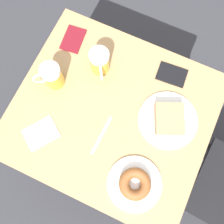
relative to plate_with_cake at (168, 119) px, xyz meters
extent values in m
plane|color=#333338|center=(0.07, -0.22, -0.73)|extent=(8.00, 8.00, 0.00)
cube|color=tan|center=(0.07, -0.22, -0.03)|extent=(0.74, 0.83, 0.03)
cylinder|color=black|center=(-0.26, -0.60, -0.39)|extent=(0.04, 0.04, 0.68)
cylinder|color=black|center=(0.40, -0.60, -0.39)|extent=(0.04, 0.04, 0.68)
cylinder|color=black|center=(-0.26, 0.15, -0.39)|extent=(0.04, 0.04, 0.68)
cylinder|color=black|center=(0.40, 0.15, -0.39)|extent=(0.04, 0.04, 0.68)
cylinder|color=black|center=(-0.07, 0.31, -0.52)|extent=(0.03, 0.03, 0.43)
cylinder|color=black|center=(0.28, 0.29, -0.52)|extent=(0.03, 0.03, 0.43)
cylinder|color=white|center=(0.00, 0.00, -0.01)|extent=(0.25, 0.25, 0.01)
cube|color=tan|center=(0.00, 0.00, 0.01)|extent=(0.16, 0.16, 0.04)
cylinder|color=white|center=(0.29, -0.02, -0.01)|extent=(0.22, 0.22, 0.01)
torus|color=brown|center=(0.29, -0.02, 0.01)|extent=(0.13, 0.13, 0.04)
cylinder|color=gold|center=(0.04, -0.51, 0.03)|extent=(0.08, 0.08, 0.10)
cylinder|color=white|center=(0.04, -0.51, 0.09)|extent=(0.08, 0.08, 0.02)
torus|color=silver|center=(0.07, -0.54, 0.04)|extent=(0.06, 0.07, 0.08)
cylinder|color=gold|center=(-0.10, -0.36, 0.03)|extent=(0.08, 0.08, 0.10)
cylinder|color=white|center=(-0.10, -0.36, 0.09)|extent=(0.08, 0.08, 0.02)
torus|color=silver|center=(-0.06, -0.34, 0.04)|extent=(0.07, 0.05, 0.08)
cube|color=white|center=(0.27, -0.46, -0.02)|extent=(0.17, 0.16, 0.00)
cube|color=silver|center=(0.17, -0.23, -0.02)|extent=(0.17, 0.02, 0.00)
cube|color=maroon|center=(-0.17, -0.53, -0.02)|extent=(0.14, 0.10, 0.01)
cube|color=black|center=(-0.20, -0.06, -0.02)|extent=(0.10, 0.13, 0.01)
camera|label=1|loc=(0.30, -0.12, 1.00)|focal=40.00mm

